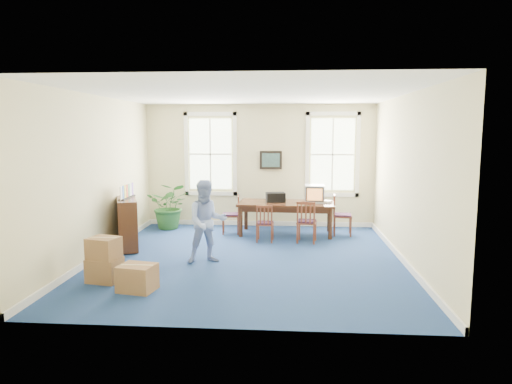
# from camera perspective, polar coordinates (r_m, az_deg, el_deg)

# --- Properties ---
(floor) EXTENTS (6.50, 6.50, 0.00)m
(floor) POSITION_cam_1_polar(r_m,az_deg,el_deg) (9.11, -0.91, -8.31)
(floor) COLOR navy
(floor) RESTS_ON ground
(ceiling) EXTENTS (6.50, 6.50, 0.00)m
(ceiling) POSITION_cam_1_polar(r_m,az_deg,el_deg) (8.79, -0.96, 12.18)
(ceiling) COLOR white
(ceiling) RESTS_ON ground
(wall_back) EXTENTS (6.50, 0.00, 6.50)m
(wall_back) POSITION_cam_1_polar(r_m,az_deg,el_deg) (12.04, 0.45, 3.32)
(wall_back) COLOR beige
(wall_back) RESTS_ON ground
(wall_front) EXTENTS (6.50, 0.00, 6.50)m
(wall_front) POSITION_cam_1_polar(r_m,az_deg,el_deg) (5.61, -3.89, -1.62)
(wall_front) COLOR beige
(wall_front) RESTS_ON ground
(wall_left) EXTENTS (0.00, 6.50, 6.50)m
(wall_left) POSITION_cam_1_polar(r_m,az_deg,el_deg) (9.55, -19.17, 1.79)
(wall_left) COLOR beige
(wall_left) RESTS_ON ground
(wall_right) EXTENTS (0.00, 6.50, 6.50)m
(wall_right) POSITION_cam_1_polar(r_m,az_deg,el_deg) (9.05, 18.35, 1.52)
(wall_right) COLOR beige
(wall_right) RESTS_ON ground
(baseboard_back) EXTENTS (6.00, 0.04, 0.12)m
(baseboard_back) POSITION_cam_1_polar(r_m,az_deg,el_deg) (12.22, 0.43, -3.91)
(baseboard_back) COLOR white
(baseboard_back) RESTS_ON ground
(baseboard_left) EXTENTS (0.04, 6.50, 0.12)m
(baseboard_left) POSITION_cam_1_polar(r_m,az_deg,el_deg) (9.81, -18.61, -7.20)
(baseboard_left) COLOR white
(baseboard_left) RESTS_ON ground
(baseboard_right) EXTENTS (0.04, 6.50, 0.12)m
(baseboard_right) POSITION_cam_1_polar(r_m,az_deg,el_deg) (9.32, 17.78, -7.93)
(baseboard_right) COLOR white
(baseboard_right) RESTS_ON ground
(window_left) EXTENTS (1.40, 0.12, 2.20)m
(window_left) POSITION_cam_1_polar(r_m,az_deg,el_deg) (12.15, -5.71, 4.74)
(window_left) COLOR white
(window_left) RESTS_ON ground
(window_right) EXTENTS (1.40, 0.12, 2.20)m
(window_right) POSITION_cam_1_polar(r_m,az_deg,el_deg) (12.03, 9.54, 4.64)
(window_right) COLOR white
(window_right) RESTS_ON ground
(wall_picture) EXTENTS (0.58, 0.06, 0.48)m
(wall_picture) POSITION_cam_1_polar(r_m,az_deg,el_deg) (11.96, 1.87, 4.01)
(wall_picture) COLOR black
(wall_picture) RESTS_ON ground
(conference_table) EXTENTS (2.36, 1.17, 0.79)m
(conference_table) POSITION_cam_1_polar(r_m,az_deg,el_deg) (11.16, 3.78, -3.29)
(conference_table) COLOR #412212
(conference_table) RESTS_ON ground
(crt_tv) EXTENTS (0.48, 0.52, 0.42)m
(crt_tv) POSITION_cam_1_polar(r_m,az_deg,el_deg) (11.13, 7.32, -0.21)
(crt_tv) COLOR #B7B7BC
(crt_tv) RESTS_ON conference_table
(game_console) EXTENTS (0.24, 0.27, 0.05)m
(game_console) POSITION_cam_1_polar(r_m,az_deg,el_deg) (11.13, 8.93, -1.20)
(game_console) COLOR white
(game_console) RESTS_ON conference_table
(equipment_bag) EXTENTS (0.50, 0.38, 0.23)m
(equipment_bag) POSITION_cam_1_polar(r_m,az_deg,el_deg) (11.14, 2.45, -0.66)
(equipment_bag) COLOR black
(equipment_bag) RESTS_ON conference_table
(chair_near_left) EXTENTS (0.40, 0.40, 0.86)m
(chair_near_left) POSITION_cam_1_polar(r_m,az_deg,el_deg) (10.40, 1.14, -3.88)
(chair_near_left) COLOR brown
(chair_near_left) RESTS_ON ground
(chair_near_right) EXTENTS (0.49, 0.49, 0.96)m
(chair_near_right) POSITION_cam_1_polar(r_m,az_deg,el_deg) (10.38, 6.36, -3.67)
(chair_near_right) COLOR brown
(chair_near_right) RESTS_ON ground
(chair_end_left) EXTENTS (0.46, 0.46, 0.93)m
(chair_end_left) POSITION_cam_1_polar(r_m,az_deg,el_deg) (11.24, -3.20, -2.83)
(chair_end_left) COLOR brown
(chair_end_left) RESTS_ON ground
(chair_end_right) EXTENTS (0.47, 0.47, 0.98)m
(chair_end_right) POSITION_cam_1_polar(r_m,az_deg,el_deg) (11.22, 10.77, -2.84)
(chair_end_right) COLOR brown
(chair_end_right) RESTS_ON ground
(man) EXTENTS (0.92, 0.81, 1.59)m
(man) POSITION_cam_1_polar(r_m,az_deg,el_deg) (8.73, -6.15, -3.71)
(man) COLOR #8FA5DE
(man) RESTS_ON ground
(credenza) EXTENTS (0.85, 1.39, 1.06)m
(credenza) POSITION_cam_1_polar(r_m,az_deg,el_deg) (10.25, -15.80, -3.77)
(credenza) COLOR #412212
(credenza) RESTS_ON ground
(brochure_rack) EXTENTS (0.35, 0.71, 0.31)m
(brochure_rack) POSITION_cam_1_polar(r_m,az_deg,el_deg) (10.13, -15.84, 0.03)
(brochure_rack) COLOR #99999E
(brochure_rack) RESTS_ON credenza
(potted_plant) EXTENTS (1.09, 0.96, 1.19)m
(potted_plant) POSITION_cam_1_polar(r_m,az_deg,el_deg) (11.94, -10.71, -1.70)
(potted_plant) COLOR #245722
(potted_plant) RESTS_ON ground
(cardboard_boxes) EXTENTS (1.64, 1.64, 0.79)m
(cardboard_boxes) POSITION_cam_1_polar(r_m,az_deg,el_deg) (8.10, -16.87, -7.78)
(cardboard_boxes) COLOR #95673F
(cardboard_boxes) RESTS_ON ground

